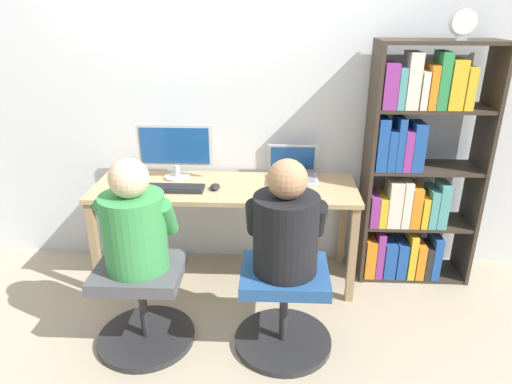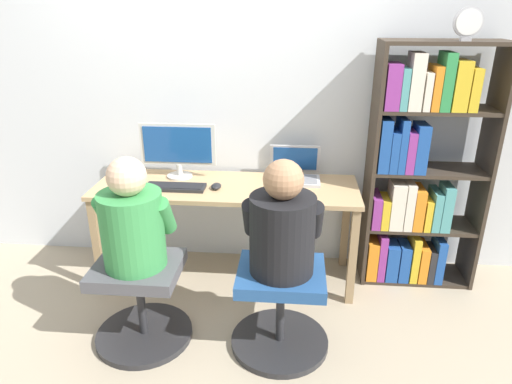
# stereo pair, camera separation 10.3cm
# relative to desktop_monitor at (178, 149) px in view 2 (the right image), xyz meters

# --- Properties ---
(ground_plane) EXTENTS (14.00, 14.00, 0.00)m
(ground_plane) POSITION_rel_desktop_monitor_xyz_m (0.35, -0.41, -0.91)
(ground_plane) COLOR tan
(wall_back) EXTENTS (10.00, 0.05, 2.60)m
(wall_back) POSITION_rel_desktop_monitor_xyz_m (0.35, 0.21, 0.39)
(wall_back) COLOR silver
(wall_back) RESTS_ON ground_plane
(desk) EXTENTS (1.75, 0.56, 0.70)m
(desk) POSITION_rel_desktop_monitor_xyz_m (0.35, -0.14, -0.29)
(desk) COLOR tan
(desk) RESTS_ON ground_plane
(desktop_monitor) EXTENTS (0.52, 0.18, 0.38)m
(desktop_monitor) POSITION_rel_desktop_monitor_xyz_m (0.00, 0.00, 0.00)
(desktop_monitor) COLOR beige
(desktop_monitor) RESTS_ON desk
(laptop) EXTENTS (0.35, 0.28, 0.23)m
(laptop) POSITION_rel_desktop_monitor_xyz_m (0.80, 0.02, -0.16)
(laptop) COLOR #B7B7BC
(laptop) RESTS_ON desk
(keyboard) EXTENTS (0.39, 0.14, 0.03)m
(keyboard) POSITION_rel_desktop_monitor_xyz_m (0.02, -0.22, -0.19)
(keyboard) COLOR #232326
(keyboard) RESTS_ON desk
(computer_mouse_by_keyboard) EXTENTS (0.07, 0.10, 0.03)m
(computer_mouse_by_keyboard) POSITION_rel_desktop_monitor_xyz_m (0.29, -0.19, -0.19)
(computer_mouse_by_keyboard) COLOR black
(computer_mouse_by_keyboard) RESTS_ON desk
(office_chair_left) EXTENTS (0.56, 0.56, 0.50)m
(office_chair_left) POSITION_rel_desktop_monitor_xyz_m (-0.05, -0.83, -0.65)
(office_chair_left) COLOR #262628
(office_chair_left) RESTS_ON ground_plane
(office_chair_right) EXTENTS (0.56, 0.56, 0.50)m
(office_chair_right) POSITION_rel_desktop_monitor_xyz_m (0.74, -0.82, -0.65)
(office_chair_right) COLOR #262628
(office_chair_right) RESTS_ON ground_plane
(person_at_monitor) EXTENTS (0.41, 0.34, 0.62)m
(person_at_monitor) POSITION_rel_desktop_monitor_xyz_m (-0.05, -0.82, -0.15)
(person_at_monitor) COLOR #388C47
(person_at_monitor) RESTS_ON office_chair_left
(person_at_laptop) EXTENTS (0.42, 0.34, 0.62)m
(person_at_laptop) POSITION_rel_desktop_monitor_xyz_m (0.74, -0.81, -0.15)
(person_at_laptop) COLOR black
(person_at_laptop) RESTS_ON office_chair_right
(bookshelf) EXTENTS (0.76, 0.31, 1.63)m
(bookshelf) POSITION_rel_desktop_monitor_xyz_m (1.59, -0.05, -0.14)
(bookshelf) COLOR #382D23
(bookshelf) RESTS_ON ground_plane
(desk_clock) EXTENTS (0.17, 0.03, 0.19)m
(desk_clock) POSITION_rel_desktop_monitor_xyz_m (1.74, -0.11, 0.82)
(desk_clock) COLOR #B2B2B7
(desk_clock) RESTS_ON bookshelf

